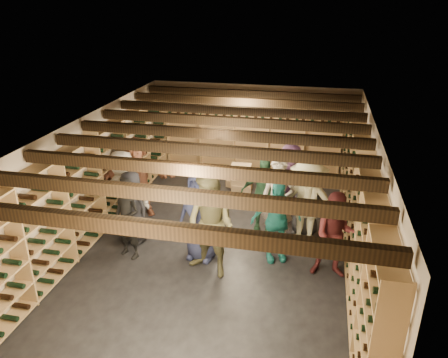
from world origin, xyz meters
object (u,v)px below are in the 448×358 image
person_10 (263,194)px  person_12 (306,200)px  person_11 (289,184)px  crate_loose (237,184)px  person_0 (132,207)px  person_4 (276,220)px  person_6 (201,215)px  crate_stack_left (242,177)px  person_1 (127,219)px  crate_stack_right (270,185)px  person_9 (123,191)px  person_3 (307,204)px  person_7 (278,202)px  person_8 (336,236)px  person_5 (137,177)px  person_2 (211,226)px

person_10 → person_12: (0.86, -0.01, -0.04)m
person_10 → person_11: (0.49, 0.40, 0.09)m
crate_loose → person_11: bearing=-48.6°
person_0 → person_4: 2.82m
person_10 → person_12: bearing=-3.6°
person_6 → person_12: 2.25m
crate_stack_left → person_1: size_ratio=0.44×
crate_stack_right → person_9: person_9 is taller
crate_stack_left → person_1: (-1.53, -3.42, 0.43)m
person_0 → person_3: person_3 is taller
crate_loose → person_0: 3.46m
person_9 → person_7: bearing=3.2°
crate_stack_right → person_6: (-0.92, -3.06, 0.63)m
person_12 → person_4: bearing=-93.8°
person_0 → person_3: 3.37m
crate_stack_right → person_10: bearing=-88.2°
crate_stack_left → crate_loose: size_ratio=1.36×
person_10 → crate_stack_right: bearing=88.6°
crate_stack_right → person_8: (1.49, -3.14, 0.54)m
person_4 → person_12: size_ratio=1.06×
crate_loose → person_12: bearing=-48.5°
crate_stack_left → person_1: bearing=-114.1°
person_7 → person_11: (0.15, 0.93, -0.02)m
person_1 → person_10: (2.30, 1.56, 0.03)m
person_8 → person_9: 4.30m
person_8 → person_9: size_ratio=0.92×
person_7 → person_8: size_ratio=1.16×
person_5 → person_8: bearing=-37.7°
crate_loose → person_8: 4.18m
crate_loose → person_1: person_1 is taller
person_5 → person_10: bearing=-20.3°
crate_stack_left → person_4: bearing=-68.5°
person_4 → person_6: size_ratio=0.91×
crate_stack_left → person_6: person_6 is taller
person_2 → person_10: bearing=92.0°
person_2 → person_4: size_ratio=1.17×
person_3 → person_9: size_ratio=1.08×
person_11 → person_12: size_ratio=1.18×
crate_stack_left → person_5: bearing=-138.9°
person_5 → person_10: person_5 is taller
person_1 → person_6: 1.36m
person_0 → person_5: size_ratio=0.83×
person_11 → person_4: bearing=-71.9°
person_0 → person_1: person_1 is taller
person_3 → person_0: bearing=-175.7°
person_1 → person_11: size_ratio=0.86×
person_0 → person_10: bearing=41.0°
person_1 → crate_stack_right: bearing=75.0°
person_5 → person_12: (3.66, -0.10, -0.14)m
person_10 → person_12: person_10 is taller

